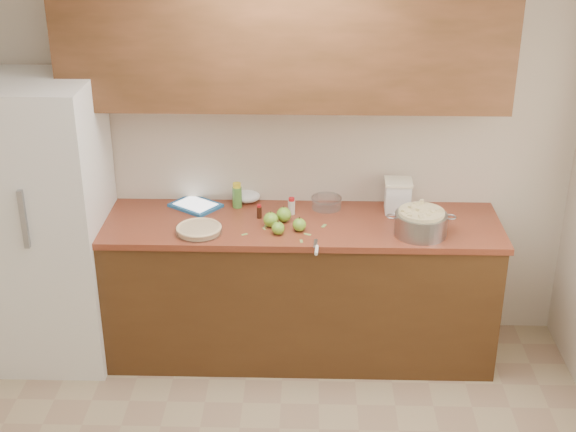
{
  "coord_description": "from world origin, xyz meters",
  "views": [
    {
      "loc": [
        0.15,
        -2.94,
        2.97
      ],
      "look_at": [
        0.03,
        1.43,
        0.98
      ],
      "focal_mm": 50.0,
      "sensor_mm": 36.0,
      "label": 1
    }
  ],
  "objects_px": {
    "colander": "(421,223)",
    "tablet": "(196,205)",
    "pie": "(199,230)",
    "flour_canister": "(398,196)"
  },
  "relations": [
    {
      "from": "pie",
      "to": "tablet",
      "type": "relative_size",
      "value": 0.77
    },
    {
      "from": "pie",
      "to": "colander",
      "type": "relative_size",
      "value": 0.68
    },
    {
      "from": "pie",
      "to": "flour_canister",
      "type": "bearing_deg",
      "value": 16.32
    },
    {
      "from": "pie",
      "to": "flour_canister",
      "type": "relative_size",
      "value": 1.34
    },
    {
      "from": "colander",
      "to": "tablet",
      "type": "height_order",
      "value": "colander"
    },
    {
      "from": "pie",
      "to": "tablet",
      "type": "xyz_separation_m",
      "value": [
        -0.07,
        0.38,
        -0.01
      ]
    },
    {
      "from": "flour_canister",
      "to": "tablet",
      "type": "height_order",
      "value": "flour_canister"
    },
    {
      "from": "pie",
      "to": "flour_canister",
      "type": "distance_m",
      "value": 1.25
    },
    {
      "from": "pie",
      "to": "colander",
      "type": "xyz_separation_m",
      "value": [
        1.3,
        0.02,
        0.05
      ]
    },
    {
      "from": "pie",
      "to": "colander",
      "type": "bearing_deg",
      "value": 0.89
    }
  ]
}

